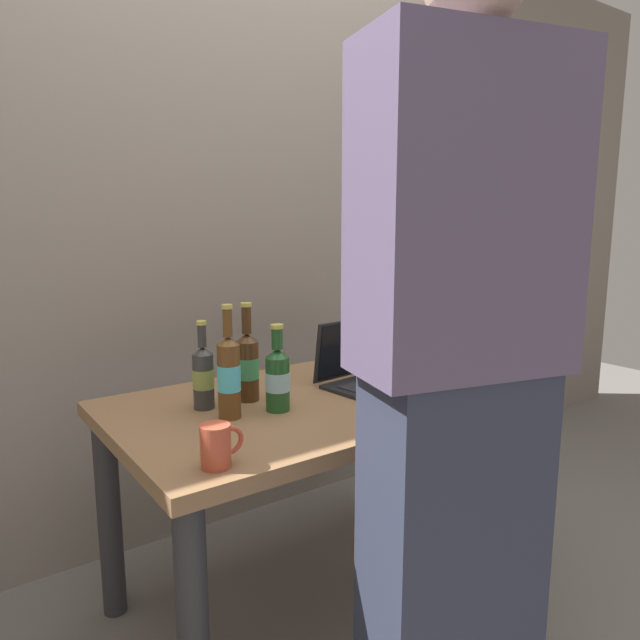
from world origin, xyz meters
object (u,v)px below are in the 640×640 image
object	(u,v)px
laptop	(368,369)
person_figure	(458,382)
beer_bottle_dark	(278,377)
coffee_mug	(217,445)
beer_bottle_green	(229,375)
beer_bottle_brown	(247,364)
beer_bottle_amber	(203,376)

from	to	relation	value
laptop	person_figure	distance (m)	0.79
beer_bottle_dark	laptop	bearing A→B (deg)	9.48
person_figure	coffee_mug	world-z (taller)	person_figure
beer_bottle_green	person_figure	world-z (taller)	person_figure
coffee_mug	laptop	bearing A→B (deg)	24.26
beer_bottle_green	laptop	bearing A→B (deg)	4.52
beer_bottle_dark	person_figure	distance (m)	0.64
beer_bottle_brown	beer_bottle_amber	bearing A→B (deg)	177.74
laptop	beer_bottle_brown	xyz separation A→B (m)	(-0.43, 0.07, 0.06)
beer_bottle_dark	beer_bottle_brown	distance (m)	0.14
laptop	beer_bottle_amber	size ratio (longest dim) A/B	1.40
beer_bottle_green	beer_bottle_dark	world-z (taller)	beer_bottle_green
beer_bottle_amber	beer_bottle_green	bearing A→B (deg)	-78.26
beer_bottle_amber	coffee_mug	xyz separation A→B (m)	(-0.15, -0.41, -0.05)
beer_bottle_green	coffee_mug	bearing A→B (deg)	-121.69
beer_bottle_green	beer_bottle_brown	xyz separation A→B (m)	(0.12, 0.12, -0.01)
coffee_mug	beer_bottle_dark	bearing A→B (deg)	38.97
beer_bottle_dark	beer_bottle_amber	xyz separation A→B (m)	(-0.17, 0.15, -0.00)
beer_bottle_green	beer_bottle_brown	world-z (taller)	beer_bottle_green
beer_bottle_green	person_figure	bearing A→B (deg)	-71.69
beer_bottle_brown	coffee_mug	size ratio (longest dim) A/B	2.90
beer_bottle_dark	person_figure	xyz separation A→B (m)	(0.07, -0.63, 0.12)
beer_bottle_dark	coffee_mug	world-z (taller)	beer_bottle_dark
beer_bottle_dark	person_figure	world-z (taller)	person_figure
laptop	beer_bottle_brown	size ratio (longest dim) A/B	1.21
coffee_mug	beer_bottle_amber	bearing A→B (deg)	69.58
laptop	beer_bottle_green	world-z (taller)	beer_bottle_green
beer_bottle_dark	beer_bottle_green	bearing A→B (deg)	170.60
beer_bottle_green	person_figure	size ratio (longest dim) A/B	0.18
beer_bottle_brown	beer_bottle_green	bearing A→B (deg)	-136.59
laptop	beer_bottle_amber	bearing A→B (deg)	172.45
beer_bottle_amber	person_figure	size ratio (longest dim) A/B	0.14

